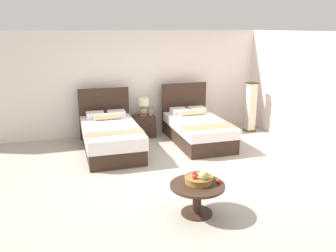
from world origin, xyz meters
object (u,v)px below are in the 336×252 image
Objects in this scene: table_lamp at (143,105)px; fruit_bowl at (199,178)px; coffee_table at (197,193)px; vase at (150,112)px; bed_near_corner at (197,129)px; bed_near_window at (111,136)px; loose_apple at (218,181)px; floor_lamp_corner at (251,107)px; nightstand at (144,126)px.

fruit_bowl is (-0.14, -3.87, -0.26)m from table_lamp.
fruit_bowl is at bearing 42.61° from coffee_table.
table_lamp is 0.23m from vase.
bed_near_corner is 1.43m from table_lamp.
bed_near_corner is at bearing 0.15° from bed_near_window.
coffee_table is 0.35m from loose_apple.
floor_lamp_corner is at bearing 50.72° from fruit_bowl.
nightstand reaches higher than coffee_table.
nightstand is 3.95m from loose_apple.
floor_lamp_corner is (2.61, 3.59, 0.14)m from loose_apple.
vase is (0.15, -0.04, 0.36)m from nightstand.
floor_lamp_corner reaches higher than table_lamp.
floor_lamp_corner reaches higher than coffee_table.
nightstand is at bearing 40.89° from bed_near_window.
loose_apple is (1.06, -3.12, 0.17)m from bed_near_window.
loose_apple is (0.12, -3.94, 0.23)m from nightstand.
bed_near_corner is at bearing -37.75° from table_lamp.
bed_near_corner is 4.69× the size of table_lamp.
floor_lamp_corner reaches higher than bed_near_window.
nightstand is at bearing 91.75° from loose_apple.
table_lamp is at bearing 91.74° from loose_apple.
table_lamp is 3.88m from fruit_bowl.
fruit_bowl reaches higher than nightstand.
nightstand is (-1.07, 0.81, -0.05)m from bed_near_corner.
vase is at bearing 89.51° from loose_apple.
bed_near_corner is 1.75m from floor_lamp_corner.
bed_near_window is 1.24m from nightstand.
loose_apple reaches higher than nightstand.
bed_near_window is at bearing -139.11° from nightstand.
loose_apple is (-0.95, -3.13, 0.18)m from bed_near_corner.
vase is at bearing 35.29° from bed_near_window.
floor_lamp_corner reaches higher than bed_near_corner.
vase reaches higher than loose_apple.
loose_apple is 0.05× the size of floor_lamp_corner.
table_lamp is at bearing 41.58° from bed_near_window.
loose_apple is at bearing -8.79° from coffee_table.
nightstand is 1.26× the size of fruit_bowl.
coffee_table is 0.20m from fruit_bowl.
bed_near_window is at bearing 104.83° from fruit_bowl.
bed_near_corner is 1.24m from vase.
bed_near_corner is (2.01, 0.01, -0.01)m from bed_near_window.
bed_near_corner reaches higher than loose_apple.
coffee_table is 4.60m from floor_lamp_corner.
bed_near_corner is 1.34m from nightstand.
bed_near_window is 1.37m from vase.
nightstand is (0.94, 0.81, -0.07)m from bed_near_window.
loose_apple is at bearing -88.26° from table_lamp.
table_lamp is 2.11× the size of vase.
loose_apple is 4.44m from floor_lamp_corner.
bed_near_window is at bearing 108.73° from loose_apple.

